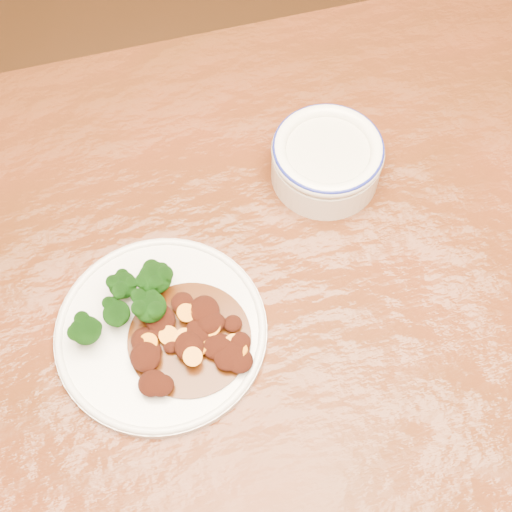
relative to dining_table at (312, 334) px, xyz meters
name	(u,v)px	position (x,y,z in m)	size (l,w,h in m)	color
ground	(289,458)	(0.00, 0.00, -0.67)	(4.00, 4.00, 0.00)	#4E2E13
dining_table	(312,334)	(0.00, 0.00, 0.00)	(1.54, 0.97, 0.75)	#56210F
dinner_plate	(161,331)	(-0.18, 0.02, 0.09)	(0.23, 0.23, 0.01)	silver
broccoli_florets	(131,301)	(-0.20, 0.06, 0.11)	(0.12, 0.07, 0.04)	#7D9F52
mince_stew	(189,340)	(-0.15, 0.00, 0.10)	(0.14, 0.14, 0.03)	#431E07
dip_bowl	(327,159)	(0.07, 0.17, 0.11)	(0.14, 0.14, 0.06)	white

